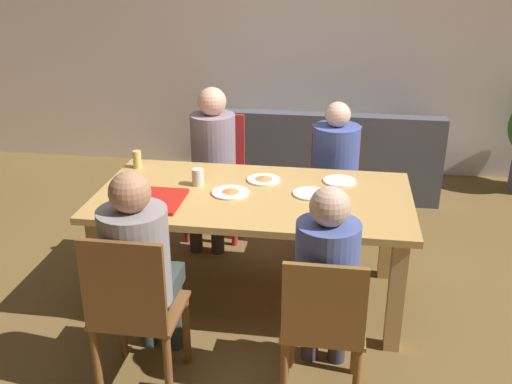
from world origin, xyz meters
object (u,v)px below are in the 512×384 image
person_3 (212,153)px  couch (322,160)px  person_2 (326,274)px  person_1 (335,165)px  dining_table (254,209)px  plate_1 (340,181)px  drinking_glass_0 (137,159)px  drinking_glass_1 (198,177)px  chair_3 (216,172)px  plate_2 (264,179)px  plate_0 (231,192)px  chair_0 (133,310)px  chair_1 (334,178)px  chair_2 (323,326)px  person_0 (140,261)px  plate_3 (310,194)px  pizza_box_0 (151,200)px

person_3 → couch: 1.51m
person_2 → person_1: bearing=90.0°
dining_table → plate_1: plate_1 is taller
drinking_glass_0 → drinking_glass_1: bearing=-27.0°
chair_3 → plate_2: chair_3 is taller
plate_0 → couch: (0.50, 2.06, -0.48)m
person_2 → plate_0: (-0.64, 0.79, 0.08)m
dining_table → person_2: (0.49, -0.81, 0.03)m
chair_3 → chair_0: bearing=-90.0°
plate_1 → couch: size_ratio=0.10×
chair_0 → plate_2: size_ratio=4.25×
couch → chair_1: bearing=-82.8°
chair_2 → chair_3: (-0.95, 1.93, 0.03)m
person_1 → couch: (-0.13, 1.21, -0.39)m
person_0 → chair_2: bearing=-5.4°
dining_table → chair_1: 1.10m
dining_table → plate_0: (-0.14, -0.02, 0.11)m
person_3 → chair_2: bearing=-62.0°
plate_3 → dining_table: bearing=-173.5°
couch → person_0: bearing=-105.8°
person_0 → plate_1: bearing=48.9°
dining_table → plate_2: 0.26m
chair_0 → plate_3: bearing=51.8°
pizza_box_0 → drinking_glass_0: size_ratio=3.05×
person_0 → chair_3: bearing=90.0°
plate_1 → drinking_glass_1: size_ratio=1.97×
drinking_glass_1 → person_0: bearing=-94.7°
couch → person_2: bearing=-87.3°
dining_table → person_3: 0.96m
drinking_glass_0 → chair_0: bearing=-72.5°
plate_0 → plate_3: plate_0 is taller
chair_2 → plate_1: chair_2 is taller
pizza_box_0 → plate_1: 1.24m
dining_table → pizza_box_0: (-0.60, -0.22, 0.11)m
chair_0 → chair_1: chair_0 is taller
person_3 → couch: bearing=55.6°
person_2 → chair_1: bearing=90.0°
chair_0 → chair_2: chair_0 is taller
plate_0 → drinking_glass_1: drinking_glass_1 is taller
person_0 → couch: size_ratio=0.56×
chair_0 → plate_3: chair_0 is taller
chair_3 → plate_3: chair_3 is taller
dining_table → plate_3: 0.37m
person_0 → plate_3: 1.21m
couch → pizza_box_0: bearing=-113.0°
person_3 → plate_2: (0.49, -0.61, 0.05)m
chair_2 → pizza_box_0: chair_2 is taller
person_0 → dining_table: bearing=61.7°
chair_1 → plate_0: chair_1 is taller
person_2 → drinking_glass_1: size_ratio=10.69×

